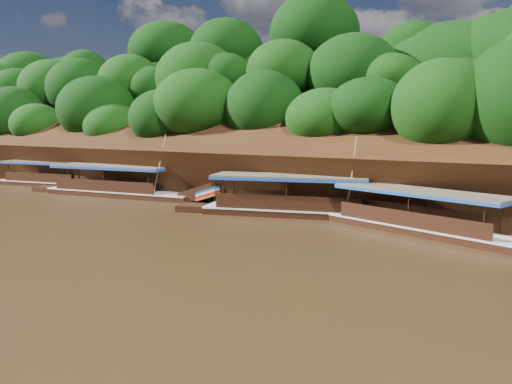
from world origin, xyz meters
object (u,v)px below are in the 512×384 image
Objects in this scene: boat_2 at (128,190)px; boat_1 at (313,207)px; boat_0 at (444,228)px; boat_3 at (57,181)px.

boat_1 is at bearing -8.17° from boat_2.
boat_0 is 1.10× the size of boat_3.
boat_3 is (-10.75, 1.28, -0.04)m from boat_2.
boat_1 reaches higher than boat_3.
boat_1 is at bearing -175.33° from boat_0.
boat_0 is 0.97× the size of boat_1.
boat_1 is 0.94× the size of boat_2.
boat_0 is at bearing -29.56° from boat_1.
boat_0 reaches higher than boat_3.
boat_0 is 8.39m from boat_1.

